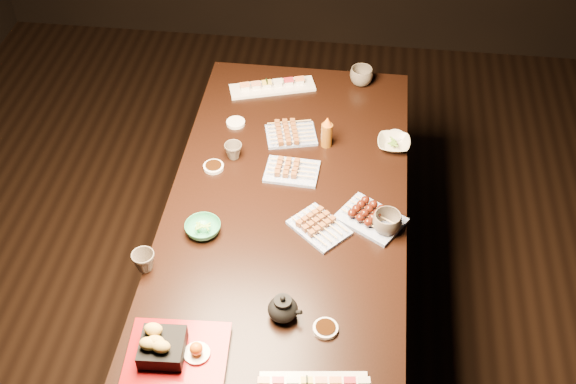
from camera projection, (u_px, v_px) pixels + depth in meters
The scene contains 22 objects.
ground at pixel (236, 354), 3.12m from camera, with size 5.00×5.00×0.00m, color black.
dining_table at pixel (287, 269), 2.97m from camera, with size 0.90×1.80×0.75m, color black.
sushi_platter_near at pixel (314, 383), 2.15m from camera, with size 0.33×0.09×0.04m, color white, non-canonical shape.
sushi_platter_far at pixel (272, 85), 3.22m from camera, with size 0.38×0.11×0.05m, color white, non-canonical shape.
yakitori_plate_center at pixel (292, 168), 2.82m from camera, with size 0.21×0.15×0.05m, color #828EB6, non-canonical shape.
yakitori_plate_right at pixel (319, 224), 2.61m from camera, with size 0.20×0.15×0.05m, color #828EB6, non-canonical shape.
yakitori_plate_left at pixel (291, 132), 2.98m from camera, with size 0.20×0.15×0.05m, color #828EB6, non-canonical shape.
tsukune_plate at pixel (371, 215), 2.63m from camera, with size 0.23×0.17×0.06m, color #828EB6, non-canonical shape.
edamame_bowl_green at pixel (203, 228), 2.60m from camera, with size 0.13×0.13×0.04m, color #2E8C5B.
edamame_bowl_cream at pixel (394, 144), 2.94m from camera, with size 0.13×0.13×0.03m, color beige.
tempura_tray at pixel (176, 347), 2.19m from camera, with size 0.31×0.25×0.11m, color black, non-canonical shape.
teacup_near_left at pixel (144, 261), 2.47m from camera, with size 0.08×0.08×0.07m, color brown.
teacup_mid_right at pixel (387, 223), 2.59m from camera, with size 0.10×0.10×0.08m, color brown.
teacup_far_left at pixel (233, 151), 2.88m from camera, with size 0.07×0.07×0.07m, color brown.
teacup_far_right at pixel (361, 76), 3.24m from camera, with size 0.10×0.10×0.08m, color brown.
teapot at pixel (283, 307), 2.31m from camera, with size 0.12×0.12×0.10m, color black, non-canonical shape.
condiment_bottle at pixel (327, 131), 2.91m from camera, with size 0.05×0.05×0.14m, color brown.
sauce_dish_west at pixel (214, 167), 2.85m from camera, with size 0.08×0.08×0.01m, color white.
sauce_dish_east at pixel (396, 136), 2.99m from camera, with size 0.07×0.07×0.01m, color white.
sauce_dish_se at pixel (325, 329), 2.30m from camera, with size 0.08×0.08×0.01m, color white.
sauce_dish_nw at pixel (236, 123), 3.05m from camera, with size 0.08×0.08×0.01m, color white.
chopsticks_near at pixel (181, 368), 2.20m from camera, with size 0.24×0.02×0.01m, color black, non-canonical shape.
Camera 1 is at (0.43, -1.70, 2.68)m, focal length 45.00 mm.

